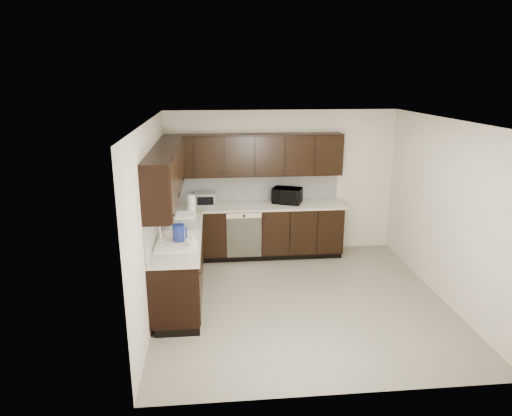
{
  "coord_description": "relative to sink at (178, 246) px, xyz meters",
  "views": [
    {
      "loc": [
        -1.19,
        -5.74,
        3.05
      ],
      "look_at": [
        -0.58,
        0.6,
        1.2
      ],
      "focal_mm": 32.0,
      "sensor_mm": 36.0,
      "label": 1
    }
  ],
  "objects": [
    {
      "name": "lower_cabinets",
      "position": [
        0.67,
        1.12,
        -0.47
      ],
      "size": [
        3.0,
        2.8,
        0.9
      ],
      "color": "black",
      "rests_on": "floor"
    },
    {
      "name": "blue_pitcher",
      "position": [
        0.02,
        -0.01,
        0.18
      ],
      "size": [
        0.17,
        0.17,
        0.24
      ],
      "primitive_type": "cylinder",
      "rotation": [
        0.0,
        0.0,
        -0.06
      ],
      "color": "navy",
      "rests_on": "countertop"
    },
    {
      "name": "countertop",
      "position": [
        0.67,
        1.12,
        0.04
      ],
      "size": [
        3.03,
        2.83,
        0.04
      ],
      "color": "beige",
      "rests_on": "lower_cabinets"
    },
    {
      "name": "sink",
      "position": [
        0.0,
        0.0,
        0.0
      ],
      "size": [
        0.54,
        0.82,
        0.42
      ],
      "color": "beige",
      "rests_on": "countertop"
    },
    {
      "name": "storage_bin",
      "position": [
        -0.02,
        0.62,
        0.15
      ],
      "size": [
        0.48,
        0.37,
        0.18
      ],
      "primitive_type": "cube",
      "rotation": [
        0.0,
        0.0,
        0.06
      ],
      "color": "silver",
      "rests_on": "countertop"
    },
    {
      "name": "wall_front",
      "position": [
        1.68,
        -1.99,
        0.37
      ],
      "size": [
        4.0,
        0.02,
        2.5
      ],
      "primitive_type": "cube",
      "color": "beige",
      "rests_on": "floor"
    },
    {
      "name": "upper_cabinets",
      "position": [
        0.58,
        1.22,
        0.89
      ],
      "size": [
        3.0,
        2.8,
        0.7
      ],
      "color": "black",
      "rests_on": "wall_back"
    },
    {
      "name": "microwave",
      "position": [
        1.75,
        1.76,
        0.19
      ],
      "size": [
        0.57,
        0.49,
        0.27
      ],
      "primitive_type": "imported",
      "rotation": [
        0.0,
        0.0,
        -0.4
      ],
      "color": "black",
      "rests_on": "countertop"
    },
    {
      "name": "wall_right",
      "position": [
        3.68,
        0.01,
        0.37
      ],
      "size": [
        0.02,
        4.0,
        2.5
      ],
      "primitive_type": "cube",
      "color": "beige",
      "rests_on": "floor"
    },
    {
      "name": "toaster_oven",
      "position": [
        0.35,
        1.76,
        0.17
      ],
      "size": [
        0.36,
        0.27,
        0.21
      ],
      "primitive_type": "cube",
      "rotation": [
        0.0,
        0.0,
        -0.06
      ],
      "color": "#B9B9BB",
      "rests_on": "countertop"
    },
    {
      "name": "soap_bottle_a",
      "position": [
        0.2,
        -0.22,
        0.15
      ],
      "size": [
        0.1,
        0.1,
        0.18
      ],
      "primitive_type": "imported",
      "rotation": [
        0.0,
        0.0,
        -0.34
      ],
      "color": "gray",
      "rests_on": "countertop"
    },
    {
      "name": "paper_towel_roll",
      "position": [
        0.13,
        1.36,
        0.2
      ],
      "size": [
        0.17,
        0.17,
        0.28
      ],
      "primitive_type": "cylinder",
      "rotation": [
        0.0,
        0.0,
        -0.38
      ],
      "color": "white",
      "rests_on": "countertop"
    },
    {
      "name": "floor",
      "position": [
        1.68,
        0.01,
        -0.88
      ],
      "size": [
        4.0,
        4.0,
        0.0
      ],
      "primitive_type": "plane",
      "color": "gray",
      "rests_on": "ground"
    },
    {
      "name": "ceiling",
      "position": [
        1.68,
        0.01,
        1.62
      ],
      "size": [
        4.0,
        4.0,
        0.0
      ],
      "primitive_type": "plane",
      "rotation": [
        3.14,
        0.0,
        0.0
      ],
      "color": "white",
      "rests_on": "wall_back"
    },
    {
      "name": "dishwasher",
      "position": [
        0.98,
        1.42,
        -0.33
      ],
      "size": [
        0.58,
        0.04,
        0.78
      ],
      "color": "beige",
      "rests_on": "lower_cabinets"
    },
    {
      "name": "backsplash",
      "position": [
        0.46,
        1.33,
        0.3
      ],
      "size": [
        3.0,
        2.8,
        0.48
      ],
      "color": "white",
      "rests_on": "countertop"
    },
    {
      "name": "soap_bottle_b",
      "position": [
        -0.13,
        0.55,
        0.18
      ],
      "size": [
        0.1,
        0.1,
        0.25
      ],
      "primitive_type": "imported",
      "rotation": [
        0.0,
        0.0,
        0.02
      ],
      "color": "gray",
      "rests_on": "countertop"
    },
    {
      "name": "wall_left",
      "position": [
        -0.32,
        0.01,
        0.37
      ],
      "size": [
        0.02,
        4.0,
        2.5
      ],
      "primitive_type": "cube",
      "color": "beige",
      "rests_on": "floor"
    },
    {
      "name": "teal_tumbler",
      "position": [
        0.14,
        1.36,
        0.15
      ],
      "size": [
        0.1,
        0.1,
        0.18
      ],
      "primitive_type": "cylinder",
      "rotation": [
        0.0,
        0.0,
        -0.24
      ],
      "color": "#0B6E81",
      "rests_on": "countertop"
    },
    {
      "name": "wall_back",
      "position": [
        1.68,
        2.01,
        0.37
      ],
      "size": [
        4.0,
        0.02,
        2.5
      ],
      "primitive_type": "cube",
      "color": "beige",
      "rests_on": "floor"
    }
  ]
}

